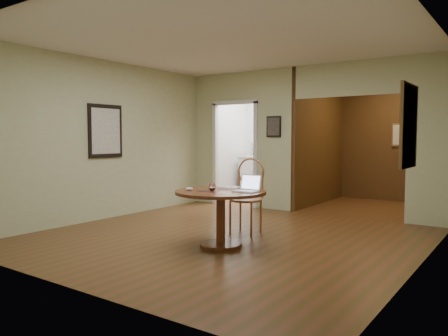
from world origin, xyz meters
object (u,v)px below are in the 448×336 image
Objects in this scene: chair at (248,191)px; closed_laptop at (226,188)px; open_laptop at (248,187)px; dining_table at (221,205)px.

chair is 0.68m from closed_laptop.
dining_table is at bearing -157.24° from open_laptop.
closed_laptop is (-0.40, 0.09, -0.05)m from open_laptop.
dining_table is 0.89m from chair.
closed_laptop is at bearing -90.29° from chair.
dining_table is at bearing -87.65° from chair.
chair is at bearing 98.01° from closed_laptop.
closed_laptop is at bearing 169.12° from open_laptop.
chair is 3.21× the size of closed_laptop.
closed_laptop is at bearing 107.21° from dining_table.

